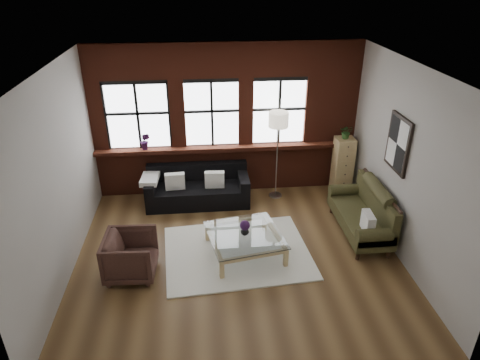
{
  "coord_description": "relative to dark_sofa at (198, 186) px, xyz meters",
  "views": [
    {
      "loc": [
        -0.55,
        -6.01,
        4.54
      ],
      "look_at": [
        0.1,
        0.6,
        1.15
      ],
      "focal_mm": 32.0,
      "sensor_mm": 36.0,
      "label": 1
    }
  ],
  "objects": [
    {
      "name": "sill_ledge",
      "position": [
        0.66,
        0.45,
        0.66
      ],
      "size": [
        5.5,
        0.3,
        0.08
      ],
      "primitive_type": "cube",
      "color": "#5D2416",
      "rests_on": "brick_backwall"
    },
    {
      "name": "floor_lamp",
      "position": [
        1.67,
        0.12,
        0.64
      ],
      "size": [
        0.4,
        0.4,
        2.04
      ],
      "primitive_type": null,
      "color": "#A5A5A8",
      "rests_on": "floor"
    },
    {
      "name": "vintage_settee",
      "position": [
        2.96,
        -1.46,
        0.1
      ],
      "size": [
        0.8,
        1.8,
        0.96
      ],
      "primitive_type": null,
      "color": "#343218",
      "rests_on": "floor"
    },
    {
      "name": "pillow_b",
      "position": [
        0.35,
        -0.1,
        0.19
      ],
      "size": [
        0.41,
        0.16,
        0.34
      ],
      "primitive_type": "cube",
      "rotation": [
        0.0,
        0.0,
        -0.05
      ],
      "color": "white",
      "rests_on": "dark_sofa"
    },
    {
      "name": "pillow_settee",
      "position": [
        2.88,
        -2.01,
        0.21
      ],
      "size": [
        0.16,
        0.39,
        0.34
      ],
      "primitive_type": "cube",
      "rotation": [
        0.0,
        0.0,
        -0.06
      ],
      "color": "white",
      "rests_on": "vintage_settee"
    },
    {
      "name": "wall_front",
      "position": [
        0.66,
        -4.4,
        1.22
      ],
      "size": [
        5.5,
        0.0,
        5.5
      ],
      "primitive_type": "plane",
      "rotation": [
        -1.57,
        0.0,
        0.0
      ],
      "color": "#A39F98",
      "rests_on": "ground"
    },
    {
      "name": "floor",
      "position": [
        0.66,
        -1.9,
        -0.38
      ],
      "size": [
        5.5,
        5.5,
        0.0
      ],
      "primitive_type": "plane",
      "color": "#54391F",
      "rests_on": "ground"
    },
    {
      "name": "dark_sofa",
      "position": [
        0.0,
        0.0,
        0.0
      ],
      "size": [
        2.11,
        0.86,
        0.77
      ],
      "primitive_type": null,
      "color": "black",
      "rests_on": "floor"
    },
    {
      "name": "armchair",
      "position": [
        -1.09,
        -2.24,
        -0.02
      ],
      "size": [
        0.84,
        0.82,
        0.73
      ],
      "primitive_type": "imported",
      "rotation": [
        0.0,
        0.0,
        1.52
      ],
      "color": "#3A231D",
      "rests_on": "floor"
    },
    {
      "name": "window_right",
      "position": [
        1.76,
        0.55,
        1.37
      ],
      "size": [
        1.38,
        0.1,
        1.5
      ],
      "primitive_type": null,
      "color": "black",
      "rests_on": "brick_backwall"
    },
    {
      "name": "wall_left",
      "position": [
        -2.09,
        -1.9,
        1.22
      ],
      "size": [
        0.0,
        5.0,
        5.0
      ],
      "primitive_type": "plane",
      "rotation": [
        1.57,
        0.0,
        1.57
      ],
      "color": "#A39F98",
      "rests_on": "ground"
    },
    {
      "name": "window_left",
      "position": [
        -1.14,
        0.55,
        1.37
      ],
      "size": [
        1.38,
        0.1,
        1.5
      ],
      "primitive_type": null,
      "color": "black",
      "rests_on": "brick_backwall"
    },
    {
      "name": "wall_back",
      "position": [
        0.66,
        0.6,
        1.22
      ],
      "size": [
        5.5,
        0.0,
        5.5
      ],
      "primitive_type": "plane",
      "rotation": [
        1.57,
        0.0,
        0.0
      ],
      "color": "#A39F98",
      "rests_on": "ground"
    },
    {
      "name": "sill_plant",
      "position": [
        -1.03,
        0.42,
        0.88
      ],
      "size": [
        0.24,
        0.21,
        0.37
      ],
      "primitive_type": "imported",
      "rotation": [
        0.0,
        0.0,
        -0.29
      ],
      "color": "#3D1846",
      "rests_on": "sill_ledge"
    },
    {
      "name": "window_mid",
      "position": [
        0.36,
        0.55,
        1.37
      ],
      "size": [
        1.38,
        0.1,
        1.5
      ],
      "primitive_type": null,
      "color": "black",
      "rests_on": "brick_backwall"
    },
    {
      "name": "ceiling",
      "position": [
        0.66,
        -1.9,
        2.82
      ],
      "size": [
        5.5,
        5.5,
        0.0
      ],
      "primitive_type": "plane",
      "rotation": [
        3.14,
        0.0,
        0.0
      ],
      "color": "white",
      "rests_on": "ground"
    },
    {
      "name": "wall_poster",
      "position": [
        3.38,
        -1.6,
        1.47
      ],
      "size": [
        0.05,
        0.74,
        0.94
      ],
      "primitive_type": null,
      "color": "black",
      "rests_on": "wall_right"
    },
    {
      "name": "drawer_chest",
      "position": [
        3.12,
        0.17,
        0.25
      ],
      "size": [
        0.39,
        0.39,
        1.26
      ],
      "primitive_type": "cube",
      "color": "tan",
      "rests_on": "floor"
    },
    {
      "name": "wall_right",
      "position": [
        3.41,
        -1.9,
        1.22
      ],
      "size": [
        0.0,
        5.0,
        5.0
      ],
      "primitive_type": "plane",
      "rotation": [
        1.57,
        0.0,
        -1.57
      ],
      "color": "#A39F98",
      "rests_on": "ground"
    },
    {
      "name": "potted_plant_top",
      "position": [
        3.12,
        0.17,
        1.03
      ],
      "size": [
        0.33,
        0.31,
        0.29
      ],
      "primitive_type": "imported",
      "rotation": [
        0.0,
        0.0,
        -0.36
      ],
      "color": "#2D5923",
      "rests_on": "drawer_chest"
    },
    {
      "name": "pillow_a",
      "position": [
        -0.45,
        -0.1,
        0.19
      ],
      "size": [
        0.41,
        0.17,
        0.34
      ],
      "primitive_type": "cube",
      "rotation": [
        0.0,
        0.0,
        0.07
      ],
      "color": "white",
      "rests_on": "dark_sofa"
    },
    {
      "name": "brick_backwall",
      "position": [
        0.66,
        0.54,
        1.22
      ],
      "size": [
        5.5,
        0.12,
        3.2
      ],
      "primitive_type": null,
      "color": "#5D2416",
      "rests_on": "floor"
    },
    {
      "name": "shag_rug",
      "position": [
        0.65,
        -1.84,
        -0.37
      ],
      "size": [
        2.62,
        2.13,
        0.03
      ],
      "primitive_type": "cube",
      "rotation": [
        0.0,
        0.0,
        0.08
      ],
      "color": "silver",
      "rests_on": "floor"
    },
    {
      "name": "vase",
      "position": [
        0.79,
        -1.87,
        0.09
      ],
      "size": [
        0.17,
        0.17,
        0.15
      ],
      "primitive_type": "imported",
      "rotation": [
        0.0,
        0.0,
        -0.19
      ],
      "color": "#B2B2B2",
      "rests_on": "coffee_table"
    },
    {
      "name": "flowers",
      "position": [
        0.79,
        -1.87,
        0.19
      ],
      "size": [
        0.17,
        0.17,
        0.17
      ],
      "primitive_type": "sphere",
      "color": "#3D1846",
      "rests_on": "vase"
    },
    {
      "name": "coffee_table",
      "position": [
        0.79,
        -1.87,
        -0.19
      ],
      "size": [
        1.41,
        1.41,
        0.4
      ],
      "primitive_type": null,
      "rotation": [
        0.0,
        0.0,
        0.18
      ],
      "color": "tan",
      "rests_on": "shag_rug"
    }
  ]
}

